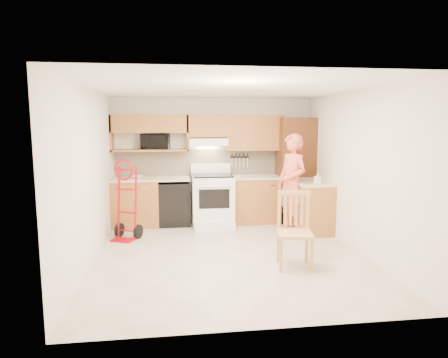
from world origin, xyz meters
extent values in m
cube|color=#C1B49F|center=(0.00, 0.00, -0.01)|extent=(4.00, 4.50, 0.02)
cube|color=white|center=(0.00, 0.00, 2.51)|extent=(4.00, 4.50, 0.02)
cube|color=white|center=(0.00, 2.26, 1.25)|extent=(4.00, 0.02, 2.50)
cube|color=white|center=(0.00, -2.26, 1.25)|extent=(4.00, 0.02, 2.50)
cube|color=white|center=(-2.01, 0.00, 1.25)|extent=(0.02, 4.50, 2.50)
cube|color=white|center=(2.01, 0.00, 1.25)|extent=(0.02, 4.50, 2.50)
cube|color=#CAB592|center=(0.00, 2.23, 1.20)|extent=(3.92, 0.03, 0.55)
cube|color=#A75B25|center=(-1.55, 1.95, 0.45)|extent=(0.90, 0.60, 0.90)
cube|color=black|center=(-0.80, 1.95, 0.42)|extent=(0.60, 0.60, 0.85)
cube|color=#A75B25|center=(0.83, 1.95, 0.45)|extent=(1.14, 0.60, 0.90)
cube|color=beige|center=(-1.25, 1.95, 0.92)|extent=(1.50, 0.63, 0.04)
cube|color=beige|center=(0.83, 1.95, 0.92)|extent=(1.14, 0.63, 0.04)
cube|color=#A75B25|center=(1.70, 1.15, 0.45)|extent=(0.60, 1.00, 0.90)
cube|color=beige|center=(1.70, 1.15, 0.92)|extent=(0.63, 1.00, 0.04)
cube|color=brown|center=(1.65, 1.95, 1.05)|extent=(0.70, 0.60, 2.10)
cube|color=#A75B25|center=(-1.25, 2.08, 1.98)|extent=(1.50, 0.33, 0.34)
cube|color=#A75B25|center=(-1.25, 2.08, 1.47)|extent=(1.50, 0.33, 0.04)
cube|color=#A75B25|center=(-0.12, 2.08, 1.94)|extent=(0.76, 0.33, 0.44)
cube|color=#A75B25|center=(0.83, 2.08, 1.80)|extent=(1.14, 0.33, 0.70)
cube|color=white|center=(-0.12, 2.02, 1.63)|extent=(0.76, 0.46, 0.14)
imported|color=black|center=(-1.15, 2.08, 1.64)|extent=(0.58, 0.42, 0.30)
imported|color=#E9644A|center=(1.31, 1.05, 0.91)|extent=(0.66, 0.78, 1.82)
imported|color=white|center=(1.70, 0.80, 1.04)|extent=(0.11, 0.11, 0.20)
imported|color=white|center=(-1.49, 1.95, 0.96)|extent=(0.23, 0.23, 0.05)
camera|label=1|loc=(-0.83, -5.79, 2.00)|focal=31.72mm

